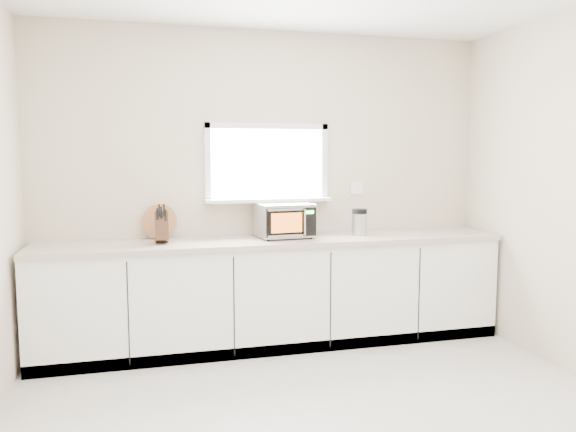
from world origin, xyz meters
name	(u,v)px	position (x,y,z in m)	size (l,w,h in m)	color
back_wall	(267,184)	(0.00, 2.00, 1.36)	(4.00, 0.17, 2.70)	beige
cabinets	(275,294)	(0.00, 1.70, 0.44)	(3.92, 0.60, 0.88)	white
countertop	(275,241)	(0.00, 1.69, 0.90)	(3.92, 0.64, 0.04)	beige
microwave	(285,220)	(0.10, 1.74, 1.07)	(0.48, 0.39, 0.29)	black
knife_block	(162,226)	(-0.93, 1.68, 1.06)	(0.11, 0.22, 0.32)	#4D291B
cutting_board	(160,222)	(-0.94, 1.94, 1.07)	(0.29, 0.29, 0.02)	#A1603E
coffee_grinder	(359,222)	(0.77, 1.71, 1.04)	(0.16, 0.16, 0.24)	#AFB1B6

